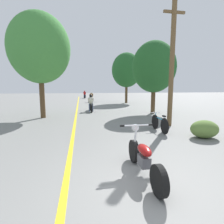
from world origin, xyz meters
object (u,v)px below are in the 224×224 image
utility_pole (172,63)px  motorcycle_foreground (143,157)px  roadside_tree_right_near (154,67)px  bicycle_parked (160,123)px  motorcycle_rider_mid (91,98)px  motorcycle_rider_far (85,95)px  roadside_tree_right_far (127,70)px  roadside_tree_left (40,48)px  motorcycle_rider_lead (91,105)px

utility_pole → motorcycle_foreground: 6.31m
roadside_tree_right_near → bicycle_parked: (-1.99, -5.39, -3.11)m
motorcycle_rider_mid → motorcycle_rider_far: 9.27m
utility_pole → roadside_tree_right_near: size_ratio=1.14×
roadside_tree_right_far → roadside_tree_left: (-8.26, -9.89, 0.25)m
roadside_tree_right_far → motorcycle_rider_far: 12.81m
motorcycle_foreground → motorcycle_rider_mid: size_ratio=1.02×
motorcycle_foreground → motorcycle_rider_mid: motorcycle_rider_mid is taller
roadside_tree_left → motorcycle_rider_lead: roadside_tree_left is taller
utility_pole → motorcycle_rider_lead: 7.72m
motorcycle_rider_far → bicycle_parked: motorcycle_rider_far is taller
bicycle_parked → motorcycle_rider_far: bearing=96.0°
roadside_tree_left → motorcycle_foreground: roadside_tree_left is taller
motorcycle_rider_lead → motorcycle_rider_mid: motorcycle_rider_lead is taller
utility_pole → motorcycle_rider_lead: bearing=120.6°
utility_pole → motorcycle_rider_far: size_ratio=3.10×
roadside_tree_right_near → motorcycle_rider_far: bearing=102.9°
motorcycle_foreground → motorcycle_rider_mid: (0.09, 20.26, 0.11)m
motorcycle_rider_lead → motorcycle_rider_mid: bearing=86.2°
roadside_tree_left → motorcycle_foreground: 10.06m
roadside_tree_right_near → roadside_tree_right_far: size_ratio=0.86×
utility_pole → motorcycle_rider_lead: (-3.70, 6.24, -2.63)m
utility_pole → motorcycle_rider_mid: utility_pole is taller
utility_pole → motorcycle_rider_far: (-3.76, 24.79, -2.65)m
roadside_tree_left → motorcycle_rider_mid: 13.07m
roadside_tree_right_near → bicycle_parked: 6.53m
utility_pole → bicycle_parked: 3.17m
motorcycle_rider_far → bicycle_parked: (2.71, -25.86, -0.15)m
utility_pole → bicycle_parked: (-1.05, -1.07, -2.80)m
roadside_tree_right_far → motorcycle_rider_mid: bearing=155.7°
motorcycle_foreground → motorcycle_rider_far: motorcycle_rider_far is taller
roadside_tree_right_near → bicycle_parked: roadside_tree_right_near is taller
roadside_tree_right_near → motorcycle_foreground: roadside_tree_right_near is taller
motorcycle_foreground → motorcycle_rider_far: bearing=91.2°
roadside_tree_left → roadside_tree_right_near: bearing=4.5°
motorcycle_rider_lead → bicycle_parked: motorcycle_rider_lead is taller
roadside_tree_right_far → bicycle_parked: 15.30m
roadside_tree_right_near → motorcycle_rider_mid: roadside_tree_right_near is taller
roadside_tree_right_far → bicycle_parked: bearing=-99.0°
utility_pole → roadside_tree_left: size_ratio=0.94×
roadside_tree_right_far → roadside_tree_left: bearing=-129.9°
utility_pole → roadside_tree_right_far: (1.28, 13.58, 0.97)m
motorcycle_rider_lead → bicycle_parked: bearing=-70.1°
motorcycle_rider_lead → motorcycle_rider_far: bearing=90.2°
roadside_tree_right_near → motorcycle_rider_far: size_ratio=2.71×
roadside_tree_right_near → bicycle_parked: bearing=-110.3°
utility_pole → motorcycle_rider_far: utility_pole is taller
roadside_tree_right_far → motorcycle_rider_mid: size_ratio=3.03×
utility_pole → motorcycle_rider_mid: (-3.08, 15.55, -2.65)m
utility_pole → roadside_tree_left: roadside_tree_left is taller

